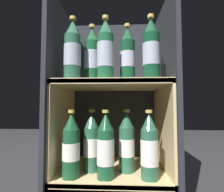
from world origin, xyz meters
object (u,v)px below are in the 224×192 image
Objects in this scene: bottle_upper_front_1 at (105,51)px; bottle_lower_front_0 at (71,147)px; bottle_upper_front_2 at (151,51)px; bottle_lower_back_0 at (91,143)px; bottle_lower_front_1 at (106,147)px; bottle_lower_back_1 at (127,143)px; bottle_upper_back_0 at (92,57)px; bottle_upper_back_1 at (127,56)px; bottle_lower_front_2 at (149,148)px; bottle_upper_front_0 at (72,52)px.

bottle_upper_front_1 is 1.00× the size of bottle_lower_front_0.
bottle_upper_front_2 reaches higher than bottle_lower_back_0.
bottle_lower_front_1 is (0.15, 0.00, -0.00)m from bottle_lower_front_0.
bottle_lower_back_0 is 0.17m from bottle_lower_back_1.
bottle_upper_front_1 is at bearing 0.00° from bottle_lower_front_0.
bottle_upper_back_0 is 1.00× the size of bottle_lower_back_0.
bottle_lower_front_0 and bottle_lower_front_1 have the same top height.
bottle_lower_back_1 is (0.17, 0.00, -0.42)m from bottle_upper_back_0.
bottle_lower_front_2 is at bearing -43.49° from bottle_upper_back_1.
bottle_lower_front_2 is (-0.01, 0.00, -0.42)m from bottle_upper_front_2.
bottle_upper_front_1 is 0.13m from bottle_upper_back_1.
bottle_upper_front_1 reaches higher than bottle_lower_back_0.
bottle_upper_front_1 is 1.00× the size of bottle_lower_back_1.
bottle_upper_back_0 is 0.51m from bottle_lower_front_2.
bottle_upper_back_0 is 1.00× the size of bottle_upper_back_1.
bottle_lower_front_0 is (-0.00, -0.00, -0.42)m from bottle_upper_front_0.
bottle_upper_back_0 and bottle_upper_back_1 have the same top height.
bottle_upper_front_1 is at bearing 0.00° from bottle_upper_front_0.
bottle_lower_front_0 is 1.00× the size of bottle_lower_front_1.
bottle_upper_front_0 reaches higher than bottle_lower_back_0.
bottle_upper_front_1 reaches higher than bottle_lower_back_1.
bottle_upper_front_0 is 0.45m from bottle_lower_front_1.
bottle_lower_front_2 is at bearing -17.56° from bottle_upper_back_0.
bottle_upper_back_1 is at bearing -0.00° from bottle_lower_back_1.
bottle_upper_back_0 is at bearing -180.00° from bottle_lower_back_0.
bottle_lower_front_0 is at bearing -180.00° from bottle_lower_front_1.
bottle_lower_front_0 is at bearing -180.00° from bottle_upper_front_0.
bottle_upper_back_0 is at bearing 162.44° from bottle_lower_front_2.
bottle_upper_front_1 is 0.20m from bottle_upper_front_2.
bottle_upper_back_1 is (0.18, -0.00, 0.00)m from bottle_upper_back_0.
bottle_lower_front_0 is at bearing -180.00° from bottle_upper_front_1.
bottle_upper_back_1 reaches higher than bottle_lower_front_2.
bottle_upper_front_0 is at bearing -161.14° from bottle_lower_back_1.
bottle_lower_back_0 is at bearing 131.60° from bottle_upper_front_1.
bottle_lower_front_0 and bottle_lower_front_2 have the same top height.
bottle_upper_front_2 is 0.51m from bottle_lower_back_0.
bottle_upper_front_0 reaches higher than bottle_lower_front_1.
bottle_lower_back_1 is (-0.01, 0.00, -0.42)m from bottle_upper_back_1.
bottle_lower_front_2 is at bearing -17.60° from bottle_lower_back_0.
bottle_upper_front_1 is 0.45m from bottle_lower_front_0.
bottle_upper_front_2 is 0.44m from bottle_lower_back_1.
bottle_upper_front_0 is 0.44m from bottle_lower_back_0.
bottle_lower_front_0 is 1.00× the size of bottle_lower_back_0.
bottle_upper_front_0 is 0.35m from bottle_upper_front_2.
bottle_lower_front_0 is at bearing -161.16° from bottle_lower_back_1.
bottle_upper_front_2 reaches higher than bottle_lower_front_0.
bottle_lower_back_0 is at bearing 180.00° from bottle_lower_back_1.
bottle_upper_front_1 is 1.00× the size of bottle_lower_front_2.
bottle_upper_front_1 is at bearing 180.00° from bottle_lower_front_2.
bottle_upper_back_0 is 0.42m from bottle_lower_back_0.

